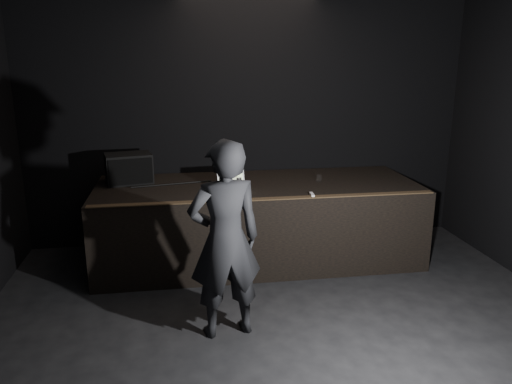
{
  "coord_description": "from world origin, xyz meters",
  "views": [
    {
      "loc": [
        -0.96,
        -3.25,
        2.55
      ],
      "look_at": [
        -0.09,
        2.3,
        1.01
      ],
      "focal_mm": 35.0,
      "sensor_mm": 36.0,
      "label": 1
    }
  ],
  "objects_px": {
    "stage_monitor": "(129,168)",
    "person": "(225,240)",
    "stage_riser": "(258,221)",
    "beer_can": "(239,184)",
    "laptop": "(233,186)"
  },
  "relations": [
    {
      "from": "person",
      "to": "stage_riser",
      "type": "bearing_deg",
      "value": -118.55
    },
    {
      "from": "beer_can",
      "to": "person",
      "type": "bearing_deg",
      "value": -101.91
    },
    {
      "from": "stage_riser",
      "to": "stage_monitor",
      "type": "height_order",
      "value": "stage_monitor"
    },
    {
      "from": "stage_monitor",
      "to": "person",
      "type": "xyz_separation_m",
      "value": [
        1.01,
        -2.04,
        -0.25
      ]
    },
    {
      "from": "stage_riser",
      "to": "laptop",
      "type": "bearing_deg",
      "value": -138.24
    },
    {
      "from": "person",
      "to": "laptop",
      "type": "bearing_deg",
      "value": -109.42
    },
    {
      "from": "stage_monitor",
      "to": "person",
      "type": "distance_m",
      "value": 2.29
    },
    {
      "from": "laptop",
      "to": "person",
      "type": "distance_m",
      "value": 1.46
    },
    {
      "from": "laptop",
      "to": "person",
      "type": "xyz_separation_m",
      "value": [
        -0.23,
        -1.43,
        -0.13
      ]
    },
    {
      "from": "stage_monitor",
      "to": "person",
      "type": "bearing_deg",
      "value": -75.56
    },
    {
      "from": "stage_riser",
      "to": "laptop",
      "type": "distance_m",
      "value": 0.73
    },
    {
      "from": "stage_monitor",
      "to": "beer_can",
      "type": "relative_size",
      "value": 3.74
    },
    {
      "from": "stage_riser",
      "to": "laptop",
      "type": "xyz_separation_m",
      "value": [
        -0.35,
        -0.31,
        0.56
      ]
    },
    {
      "from": "stage_riser",
      "to": "beer_can",
      "type": "bearing_deg",
      "value": -131.95
    },
    {
      "from": "stage_monitor",
      "to": "laptop",
      "type": "xyz_separation_m",
      "value": [
        1.24,
        -0.6,
        -0.13
      ]
    }
  ]
}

